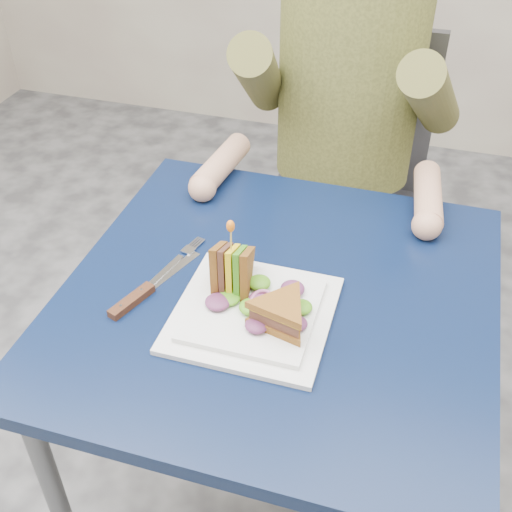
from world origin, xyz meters
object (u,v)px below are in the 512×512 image
(sandwich_flat, at_px, (281,313))
(knife, at_px, (140,295))
(sandwich_upright, at_px, (232,270))
(plate, at_px, (253,313))
(table, at_px, (277,324))
(diner, at_px, (350,61))
(chair, at_px, (345,176))
(fork, at_px, (172,265))

(sandwich_flat, distance_m, knife, 0.26)
(sandwich_upright, xyz_separation_m, knife, (-0.15, -0.06, -0.05))
(plate, bearing_deg, table, 71.01)
(table, xyz_separation_m, sandwich_flat, (0.03, -0.10, 0.12))
(sandwich_flat, bearing_deg, plate, 155.56)
(diner, relative_size, sandwich_flat, 5.24)
(plate, bearing_deg, chair, 88.23)
(chair, relative_size, sandwich_upright, 6.25)
(chair, height_order, diner, diner)
(table, height_order, chair, chair)
(sandwich_flat, height_order, sandwich_upright, sandwich_upright)
(diner, height_order, fork, diner)
(table, xyz_separation_m, knife, (-0.23, -0.08, 0.09))
(table, distance_m, sandwich_upright, 0.16)
(plate, height_order, knife, plate)
(sandwich_upright, bearing_deg, fork, 162.92)
(table, bearing_deg, diner, 90.00)
(plate, relative_size, fork, 1.47)
(plate, bearing_deg, sandwich_flat, -24.44)
(diner, height_order, sandwich_flat, diner)
(sandwich_flat, bearing_deg, knife, 176.95)
(diner, bearing_deg, table, -90.00)
(table, height_order, diner, diner)
(sandwich_flat, bearing_deg, sandwich_upright, 146.67)
(sandwich_upright, bearing_deg, chair, 84.25)
(fork, bearing_deg, plate, -25.05)
(chair, bearing_deg, table, -90.00)
(chair, relative_size, knife, 4.32)
(fork, relative_size, knife, 0.82)
(chair, distance_m, plate, 0.83)
(diner, distance_m, knife, 0.76)
(plate, distance_m, sandwich_flat, 0.07)
(fork, bearing_deg, sandwich_upright, -17.08)
(sandwich_upright, bearing_deg, plate, -41.18)
(knife, bearing_deg, table, 20.08)
(plate, relative_size, knife, 1.21)
(chair, bearing_deg, diner, -90.00)
(chair, distance_m, knife, 0.87)
(diner, xyz_separation_m, fork, (-0.21, -0.60, -0.18))
(sandwich_upright, xyz_separation_m, fork, (-0.13, 0.04, -0.05))
(chair, relative_size, sandwich_flat, 6.54)
(table, xyz_separation_m, chair, (0.00, 0.73, -0.11))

